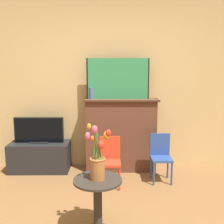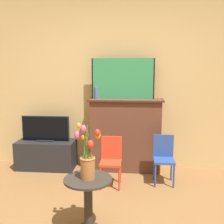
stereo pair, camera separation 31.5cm
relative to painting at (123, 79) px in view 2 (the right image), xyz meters
The scene contains 10 objects.
wall_back 0.25m from the painting, 127.50° to the left, with size 8.00×0.06×2.70m.
fireplace_mantel 0.82m from the painting, ahead, with size 1.09×0.38×1.08m.
painting is the anchor object (origin of this frame).
mantel_candle 0.44m from the painting, behind, with size 0.07×0.07×0.17m.
tv_stand 1.64m from the painting, behind, with size 0.87×0.41×0.43m.
tv_monitor 1.39m from the painting, behind, with size 0.73×0.12×0.38m.
chair_red 1.17m from the painting, 101.26° to the right, with size 0.27×0.27×0.64m.
chair_blue 1.24m from the painting, 37.11° to the right, with size 0.27×0.27×0.64m.
side_table 1.92m from the painting, 98.16° to the right, with size 0.44×0.44×0.52m.
vase_tulips 1.76m from the painting, 98.03° to the right, with size 0.23×0.21×0.52m.
Camera 2 is at (0.34, -1.89, 1.49)m, focal length 42.00 mm.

